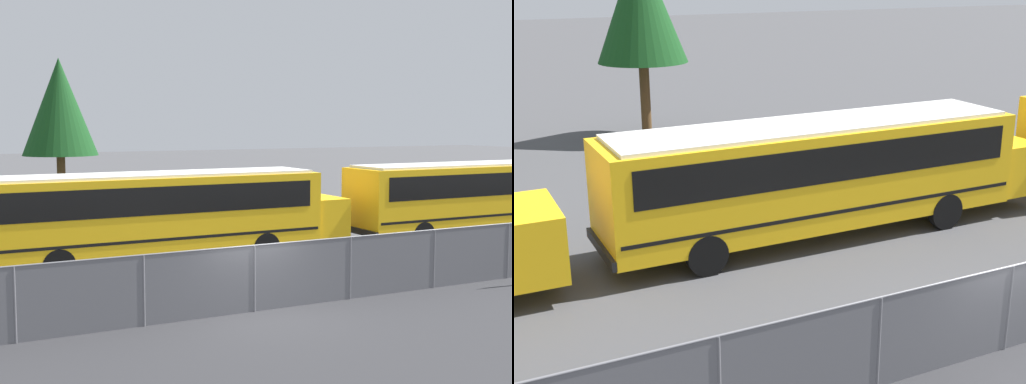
% 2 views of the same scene
% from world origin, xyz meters
% --- Properties ---
extents(ground_plane, '(200.00, 200.00, 0.00)m').
position_xyz_m(ground_plane, '(0.00, 0.00, 0.00)').
color(ground_plane, '#424244').
extents(fence, '(109.54, 0.07, 1.81)m').
position_xyz_m(fence, '(-0.00, -0.00, 0.92)').
color(fence, '#9EA0A5').
rests_on(fence, ground_plane).
extents(school_bus_3, '(13.39, 2.63, 3.26)m').
position_xyz_m(school_bus_3, '(0.02, 7.13, 1.95)').
color(school_bus_3, yellow).
rests_on(school_bus_3, ground_plane).
extents(school_bus_4, '(13.39, 2.63, 3.26)m').
position_xyz_m(school_bus_4, '(14.28, 6.80, 1.95)').
color(school_bus_4, yellow).
rests_on(school_bus_4, ground_plane).
extents(tree_1, '(3.90, 3.90, 8.34)m').
position_xyz_m(tree_1, '(-0.75, 21.30, 5.77)').
color(tree_1, '#51381E').
rests_on(tree_1, ground_plane).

